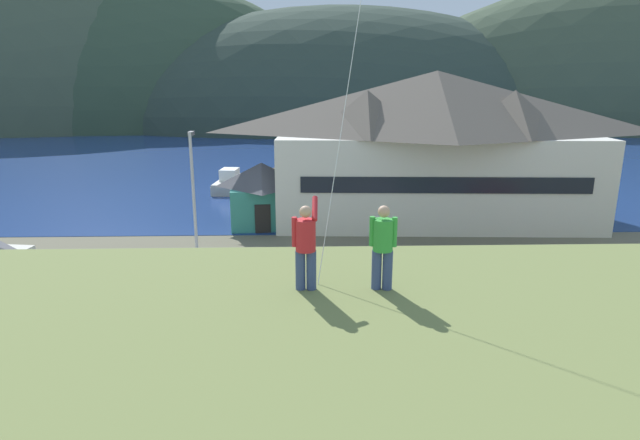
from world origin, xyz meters
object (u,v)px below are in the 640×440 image
object	(u,v)px
storage_shed_waterside	(262,193)
parked_car_mid_row_far	(430,288)
harbor_lodge	(434,142)
parked_car_front_row_silver	(4,347)
parked_car_front_row_red	(170,278)
person_companion	(383,245)
parked_car_back_row_right	(524,338)
parked_car_corner_spot	(627,281)
person_kite_flyer	(306,244)
wharf_dock	(267,183)
parking_light_pole	(194,195)
moored_boat_wharfside	(231,183)

from	to	relation	value
storage_shed_waterside	parked_car_mid_row_far	xyz separation A→B (m)	(8.96, -15.39, -1.35)
harbor_lodge	parked_car_front_row_silver	world-z (taller)	harbor_lodge
parked_car_front_row_red	person_companion	xyz separation A→B (m)	(8.19, -14.34, 6.14)
parked_car_back_row_right	parked_car_corner_spot	bearing A→B (deg)	37.06
harbor_lodge	person_kite_flyer	distance (m)	30.81
parked_car_front_row_red	storage_shed_waterside	bearing A→B (deg)	75.72
wharf_dock	person_companion	distance (m)	43.63
harbor_lodge	parked_car_front_row_red	size ratio (longest dim) A/B	5.76
parked_car_front_row_silver	parked_car_back_row_right	bearing A→B (deg)	0.52
wharf_dock	parked_car_front_row_silver	world-z (taller)	parked_car_front_row_silver
parked_car_corner_spot	person_companion	bearing A→B (deg)	-136.53
harbor_lodge	parked_car_front_row_red	world-z (taller)	harbor_lodge
parked_car_back_row_right	parking_light_pole	distance (m)	17.63
storage_shed_waterside	moored_boat_wharfside	distance (m)	13.78
parked_car_back_row_right	parked_car_front_row_silver	xyz separation A→B (m)	(-19.07, -0.17, 0.00)
parked_car_corner_spot	parked_car_mid_row_far	world-z (taller)	same
moored_boat_wharfside	person_kite_flyer	bearing A→B (deg)	-79.97
moored_boat_wharfside	parked_car_corner_spot	xyz separation A→B (m)	(22.72, -27.88, 0.34)
harbor_lodge	parking_light_pole	xyz separation A→B (m)	(-15.68, -11.56, -1.43)
parked_car_front_row_silver	person_companion	distance (m)	15.78
parked_car_mid_row_far	person_kite_flyer	xyz separation A→B (m)	(-5.80, -12.61, 6.16)
parked_car_mid_row_far	parking_light_pole	size ratio (longest dim) A/B	0.55
wharf_dock	moored_boat_wharfside	world-z (taller)	moored_boat_wharfside
person_companion	person_kite_flyer	bearing A→B (deg)	178.61
moored_boat_wharfside	storage_shed_waterside	bearing A→B (deg)	-72.57
parked_car_front_row_silver	parking_light_pole	size ratio (longest dim) A/B	0.55
storage_shed_waterside	person_kite_flyer	bearing A→B (deg)	-83.56
harbor_lodge	wharf_dock	size ratio (longest dim) A/B	1.69
harbor_lodge	moored_boat_wharfside	world-z (taller)	harbor_lodge
parked_car_front_row_silver	parking_light_pole	xyz separation A→B (m)	(4.96, 10.18, 3.44)
person_companion	parked_car_corner_spot	bearing A→B (deg)	43.47
person_companion	storage_shed_waterside	bearing A→B (deg)	99.51
harbor_lodge	moored_boat_wharfside	xyz separation A→B (m)	(-16.99, 11.84, -5.21)
parked_car_corner_spot	parked_car_front_row_silver	bearing A→B (deg)	-167.83
parked_car_back_row_right	parking_light_pole	xyz separation A→B (m)	(-14.11, 10.00, 3.44)
parked_car_mid_row_far	parked_car_front_row_silver	xyz separation A→B (m)	(-16.71, -5.14, 0.00)
parked_car_front_row_silver	parked_car_corner_spot	bearing A→B (deg)	12.17
parked_car_back_row_right	person_companion	bearing A→B (deg)	-130.76
parked_car_back_row_right	parked_car_corner_spot	size ratio (longest dim) A/B	1.01
moored_boat_wharfside	parked_car_front_row_silver	xyz separation A→B (m)	(-3.65, -33.57, 0.34)
person_kite_flyer	person_companion	bearing A→B (deg)	-1.39
moored_boat_wharfside	person_companion	world-z (taller)	person_companion
parked_car_back_row_right	parked_car_front_row_red	size ratio (longest dim) A/B	1.00
wharf_dock	parked_car_front_row_red	xyz separation A→B (m)	(-2.86, -28.42, 0.71)
wharf_dock	parking_light_pole	xyz separation A→B (m)	(-2.16, -25.07, 4.16)
parked_car_front_row_silver	storage_shed_waterside	bearing A→B (deg)	69.33
parked_car_mid_row_far	parked_car_front_row_red	bearing A→B (deg)	172.27
parked_car_mid_row_far	parked_car_front_row_silver	distance (m)	17.48
person_companion	parked_car_mid_row_far	bearing A→B (deg)	71.37
moored_boat_wharfside	person_kite_flyer	distance (m)	42.18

